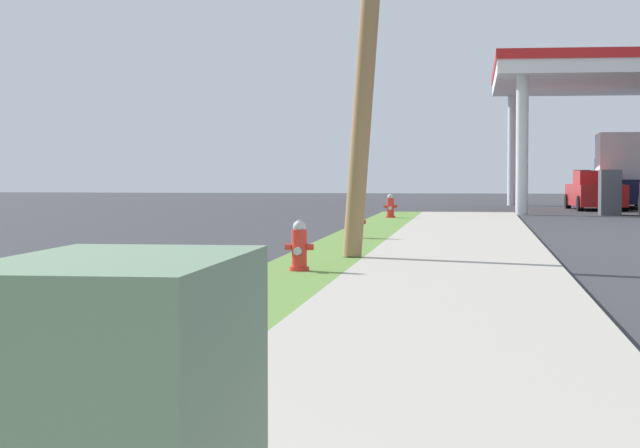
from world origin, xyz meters
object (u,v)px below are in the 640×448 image
object	(u,v)px
car_red_by_near_pump	(596,192)
truck_navy_at_forecourt	(620,173)
fire_hydrant_second	(299,249)
fire_hydrant_third	(356,223)
fire_hydrant_nearest	(61,346)
fire_hydrant_fourth	(390,207)

from	to	relation	value
car_red_by_near_pump	truck_navy_at_forecourt	size ratio (longest dim) A/B	0.71
fire_hydrant_second	truck_navy_at_forecourt	xyz separation A→B (m)	(8.58, 34.67, 1.04)
car_red_by_near_pump	truck_navy_at_forecourt	bearing A→B (deg)	66.80
fire_hydrant_second	fire_hydrant_third	bearing A→B (deg)	90.14
fire_hydrant_nearest	fire_hydrant_fourth	size ratio (longest dim) A/B	1.00
fire_hydrant_second	fire_hydrant_third	world-z (taller)	same
car_red_by_near_pump	fire_hydrant_third	bearing A→B (deg)	-107.58
car_red_by_near_pump	fire_hydrant_fourth	bearing A→B (deg)	-121.82
fire_hydrant_nearest	fire_hydrant_fourth	world-z (taller)	same
fire_hydrant_fourth	car_red_by_near_pump	distance (m)	13.96
fire_hydrant_third	fire_hydrant_second	bearing A→B (deg)	-89.86
fire_hydrant_fourth	fire_hydrant_nearest	bearing A→B (deg)	-90.10
car_red_by_near_pump	fire_hydrant_second	bearing A→B (deg)	-102.96
fire_hydrant_nearest	car_red_by_near_pump	size ratio (longest dim) A/B	0.16
fire_hydrant_second	fire_hydrant_fourth	distance (m)	19.81
fire_hydrant_nearest	fire_hydrant_second	size ratio (longest dim) A/B	1.00
fire_hydrant_nearest	fire_hydrant_third	size ratio (longest dim) A/B	1.00
fire_hydrant_second	car_red_by_near_pump	xyz separation A→B (m)	(7.29, 31.67, 0.28)
fire_hydrant_nearest	truck_navy_at_forecourt	xyz separation A→B (m)	(8.70, 44.49, 1.04)
fire_hydrant_second	fire_hydrant_third	size ratio (longest dim) A/B	1.00
fire_hydrant_nearest	truck_navy_at_forecourt	world-z (taller)	truck_navy_at_forecourt
fire_hydrant_nearest	fire_hydrant_fourth	xyz separation A→B (m)	(0.05, 29.62, 0.00)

